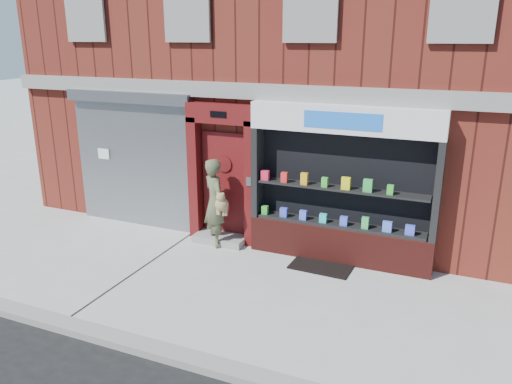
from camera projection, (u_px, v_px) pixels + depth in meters
The scene contains 8 objects.
ground at pixel (215, 283), 8.79m from camera, with size 80.00×80.00×0.00m, color #9E9E99.
curb at pixel (143, 347), 6.88m from camera, with size 60.00×0.30×0.12m, color gray.
building at pixel (319, 43), 12.87m from camera, with size 12.00×8.16×8.00m.
shutter_bay at pixel (134, 151), 11.10m from camera, with size 3.10×0.30×3.04m.
red_door_bay at pixel (223, 174), 10.27m from camera, with size 1.52×0.58×2.90m.
pharmacy_bay at pixel (341, 192), 9.32m from camera, with size 3.50×0.41×3.00m.
woman at pixel (215, 203), 10.16m from camera, with size 0.80×0.76×1.84m.
doormat at pixel (322, 265), 9.46m from camera, with size 1.13×0.79×0.03m, color black.
Camera 1 is at (3.77, -7.00, 4.15)m, focal length 35.00 mm.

